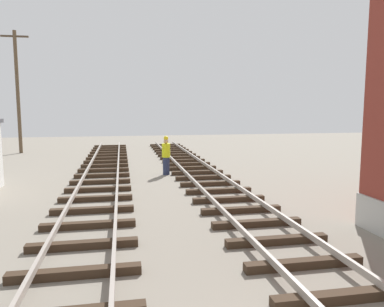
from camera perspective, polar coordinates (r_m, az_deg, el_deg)
utility_pole_far at (r=28.87m, az=-25.12°, el=8.78°), size 1.80×0.24×8.43m
track_worker_foreground at (r=17.85m, az=-3.98°, el=-0.31°), size 0.40×0.40×1.87m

